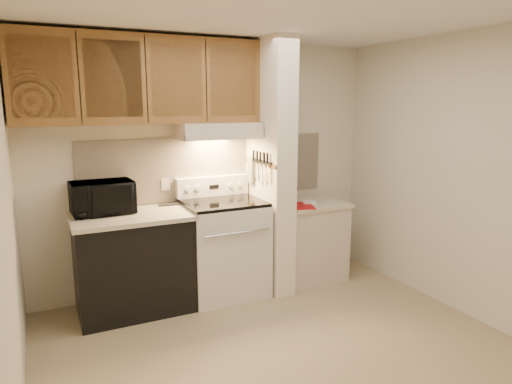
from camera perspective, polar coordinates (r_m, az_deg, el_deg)
floor at (r=3.80m, az=2.89°, el=-18.75°), size 3.60×3.60×0.00m
ceiling at (r=3.35m, az=3.34°, el=21.58°), size 3.60×3.60×0.00m
wall_back at (r=4.71m, az=-5.74°, el=3.26°), size 3.60×2.50×0.02m
wall_left at (r=2.96m, az=-29.14°, el=-2.84°), size 0.02×3.00×2.50m
wall_right at (r=4.50m, az=23.65°, el=2.00°), size 0.02×3.00×2.50m
backsplash at (r=4.70m, az=-5.69°, el=3.06°), size 2.60×0.02×0.63m
range_body at (r=4.57m, az=-4.05°, el=-7.14°), size 0.76×0.65×0.92m
oven_window at (r=4.28m, az=-2.47°, el=-7.84°), size 0.50×0.01×0.30m
oven_handle at (r=4.18m, az=-2.28°, el=-5.15°), size 0.65×0.02×0.02m
cooktop at (r=4.44m, az=-4.13°, el=-1.31°), size 0.74×0.64×0.03m
range_backguard at (r=4.68m, az=-5.44°, el=0.74°), size 0.76×0.08×0.20m
range_display at (r=4.64m, az=-5.26°, el=0.66°), size 0.10×0.01×0.04m
range_knob_left_outer at (r=4.55m, az=-8.55°, el=0.37°), size 0.05×0.02×0.05m
range_knob_left_inner at (r=4.58m, az=-7.35°, el=0.47°), size 0.05×0.02×0.05m
range_knob_right_inner at (r=4.71m, az=-3.19°, el=0.83°), size 0.05×0.02×0.05m
range_knob_right_outer at (r=4.74m, az=-2.08°, el=0.92°), size 0.05×0.02×0.05m
dishwasher_front at (r=4.36m, az=-15.02°, el=-8.77°), size 1.00×0.63×0.87m
left_countertop at (r=4.23m, az=-15.33°, el=-2.96°), size 1.04×0.67×0.04m
spoon_rest at (r=4.50m, az=-10.82°, el=-1.58°), size 0.20×0.09×0.01m
teal_jar at (r=4.38m, az=-20.41°, el=-1.91°), size 0.09×0.09×0.09m
outlet at (r=4.57m, az=-11.26°, el=0.95°), size 0.08×0.01×0.12m
microwave at (r=4.30m, az=-18.67°, el=-0.66°), size 0.55×0.39×0.29m
partition_pillar at (r=4.59m, az=1.77°, el=3.11°), size 0.22×0.70×2.50m
pillar_trim at (r=4.53m, az=0.47°, el=3.65°), size 0.01×0.70×0.04m
knife_strip at (r=4.48m, az=0.68°, el=3.82°), size 0.02×0.42×0.04m
knife_blade_a at (r=4.34m, az=1.52°, el=2.25°), size 0.01×0.03×0.16m
knife_handle_a at (r=4.34m, az=1.42°, el=4.24°), size 0.02×0.02×0.10m
knife_blade_b at (r=4.42m, az=1.00°, el=2.28°), size 0.01×0.04×0.18m
knife_handle_b at (r=4.40m, az=1.03°, el=4.33°), size 0.02×0.02×0.10m
knife_blade_c at (r=4.50m, az=0.51°, el=2.30°), size 0.01×0.04×0.20m
knife_handle_c at (r=4.47m, az=0.54°, el=4.45°), size 0.02×0.02×0.10m
knife_blade_d at (r=4.57m, az=0.03°, el=2.70°), size 0.01×0.04×0.16m
knife_handle_d at (r=4.53m, az=0.16°, el=4.54°), size 0.02×0.02×0.10m
knife_blade_e at (r=4.64m, az=-0.36°, el=2.70°), size 0.01×0.04×0.18m
knife_handle_e at (r=4.61m, az=-0.32°, el=4.65°), size 0.02×0.02×0.10m
oven_mitt at (r=4.69m, az=-0.63°, el=2.81°), size 0.03×0.11×0.26m
right_cab_base at (r=5.00m, az=6.42°, el=-6.21°), size 0.70×0.60×0.81m
right_countertop at (r=4.89m, az=6.52°, el=-1.45°), size 0.74×0.64×0.04m
red_folder at (r=4.67m, az=5.64°, el=-1.72°), size 0.32×0.37×0.01m
white_box at (r=4.78m, az=6.66°, el=-1.30°), size 0.15×0.12×0.04m
range_hood at (r=4.46m, az=-4.86°, el=7.68°), size 0.78×0.44×0.15m
hood_lip at (r=4.27m, az=-3.83°, el=6.94°), size 0.78×0.04×0.06m
upper_cabinets at (r=4.31m, az=-14.03°, el=13.40°), size 2.18×0.33×0.77m
cab_door_a at (r=4.05m, az=-25.20°, el=12.84°), size 0.46×0.01×0.63m
cab_gap_a at (r=4.07m, az=-21.27°, el=13.13°), size 0.01×0.01×0.73m
cab_door_b at (r=4.10m, az=-17.38°, el=13.35°), size 0.46×0.01×0.63m
cab_gap_b at (r=4.15m, az=-13.55°, el=13.51°), size 0.01×0.01×0.73m
cab_door_c at (r=4.22m, az=-9.84°, el=13.61°), size 0.46×0.01×0.63m
cab_gap_c at (r=4.30m, az=-6.25°, el=13.66°), size 0.01×0.01×0.73m
cab_door_d at (r=4.40m, az=-2.81°, el=13.65°), size 0.46×0.01×0.63m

